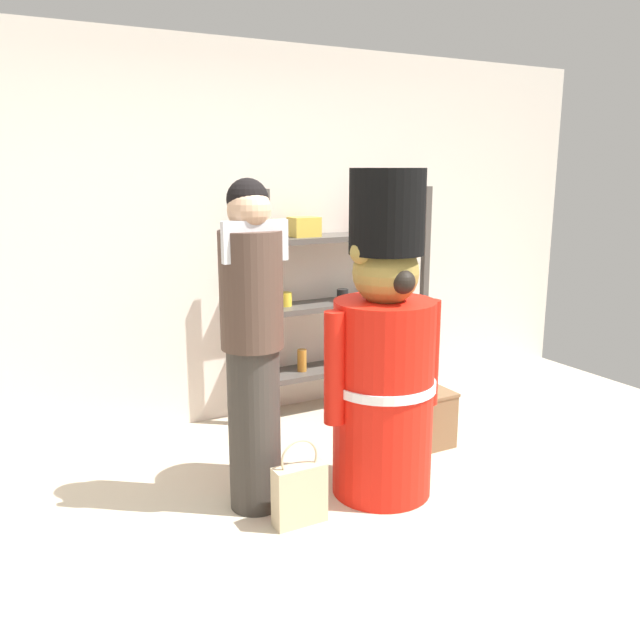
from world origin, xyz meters
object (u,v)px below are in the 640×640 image
object	(u,v)px
display_crate	(425,419)
teddy_bear_guard	(384,359)
person_shopper	(252,341)
shopping_bag	(300,493)
merchandise_shelf	(340,295)

from	to	relation	value
display_crate	teddy_bear_guard	bearing A→B (deg)	-147.74
person_shopper	shopping_bag	xyz separation A→B (m)	(0.12, -0.28, -0.74)
person_shopper	merchandise_shelf	bearing A→B (deg)	44.03
teddy_bear_guard	display_crate	xyz separation A→B (m)	(0.58, 0.37, -0.58)
person_shopper	shopping_bag	distance (m)	0.80
teddy_bear_guard	person_shopper	distance (m)	0.72
shopping_bag	display_crate	bearing A→B (deg)	22.13
person_shopper	display_crate	bearing A→B (deg)	8.48
person_shopper	teddy_bear_guard	bearing A→B (deg)	-14.74
merchandise_shelf	shopping_bag	size ratio (longest dim) A/B	3.59
teddy_bear_guard	person_shopper	bearing A→B (deg)	165.26
merchandise_shelf	display_crate	world-z (taller)	merchandise_shelf
display_crate	shopping_bag	bearing A→B (deg)	-157.87
merchandise_shelf	display_crate	xyz separation A→B (m)	(0.08, -0.96, -0.67)
person_shopper	shopping_bag	world-z (taller)	person_shopper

